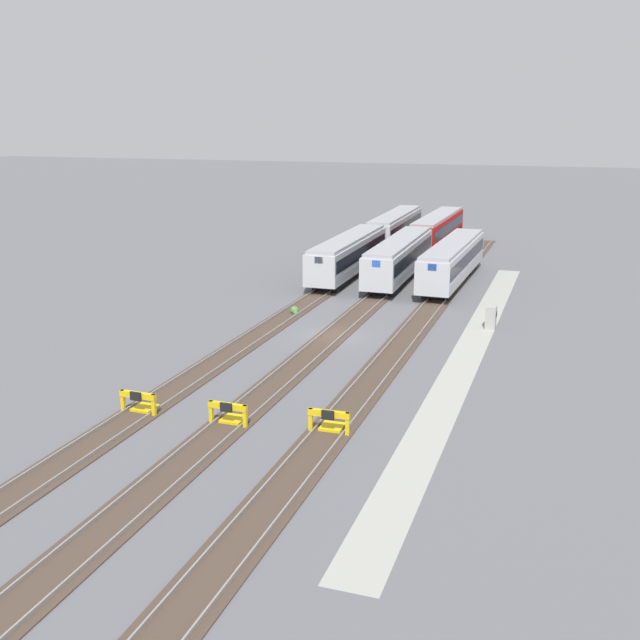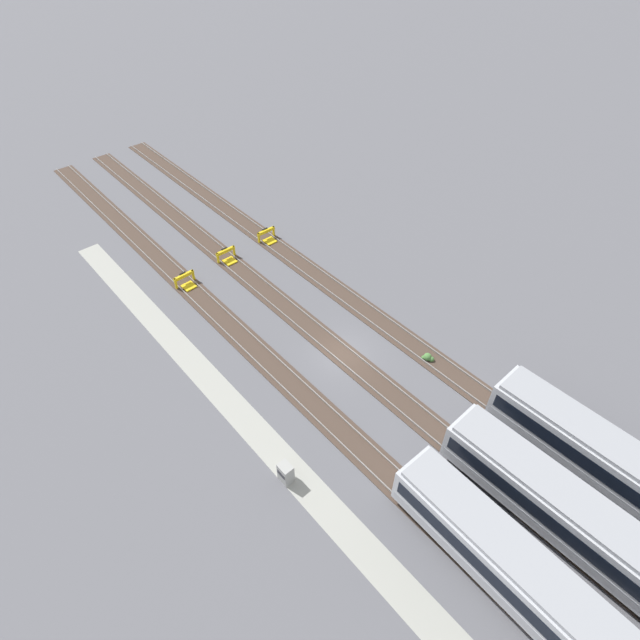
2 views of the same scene
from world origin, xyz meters
The scene contains 13 objects.
ground_plane centered at (0.00, 0.00, 0.00)m, with size 400.00×400.00×0.00m, color #5B5B60.
service_walkway centered at (0.00, -9.26, 0.00)m, with size 54.00×2.00×0.01m, color #9E9E93.
rail_track_nearest centered at (0.00, -4.87, 0.04)m, with size 90.00×2.23×0.21m.
rail_track_near_inner centered at (0.00, 0.00, 0.04)m, with size 90.00×2.24×0.21m.
rail_track_middle centered at (0.00, 4.87, 0.04)m, with size 90.00×2.23×0.21m.
subway_car_front_row_leftmost centered at (19.68, 0.00, 2.04)m, with size 18.04×3.11×3.70m.
subway_car_front_row_left_inner centered at (19.68, 4.85, 2.04)m, with size 18.04×3.09×3.70m.
subway_car_front_row_right_inner centered at (19.68, -4.85, 2.04)m, with size 18.06×3.20×3.70m.
bumper_stop_nearest_track centered at (-15.39, -4.87, 0.51)m, with size 1.36×2.01×1.22m.
bumper_stop_near_inner_track centered at (-16.07, 0.00, 0.51)m, with size 1.35×2.00×1.22m.
bumper_stop_middle_track centered at (-16.19, 4.87, 0.51)m, with size 1.36×2.01×1.22m.
electrical_cabinet centered at (5.37, -9.92, 0.80)m, with size 0.90×0.73×1.60m.
weed_clump centered at (4.72, 4.59, 0.24)m, with size 0.92×0.70×0.64m.
Camera 2 is at (18.49, -18.59, 29.14)m, focal length 28.00 mm.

